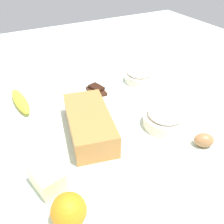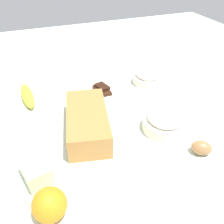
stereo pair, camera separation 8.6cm
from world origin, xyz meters
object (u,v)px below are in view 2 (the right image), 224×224
(flour_bowl, at_px, (148,77))
(butter_block, at_px, (37,172))
(loaf_pan, at_px, (87,121))
(egg_near_butter, at_px, (201,148))
(sugar_bowl, at_px, (165,122))
(banana, at_px, (27,95))
(orange_fruit, at_px, (50,205))
(chocolate_plate, at_px, (102,91))

(flour_bowl, bearing_deg, butter_block, 125.55)
(loaf_pan, distance_m, egg_near_butter, 0.36)
(sugar_bowl, height_order, banana, sugar_bowl)
(flour_bowl, height_order, egg_near_butter, flour_bowl)
(orange_fruit, xyz_separation_m, egg_near_butter, (0.04, -0.46, -0.02))
(loaf_pan, xyz_separation_m, egg_near_butter, (-0.22, -0.29, -0.02))
(loaf_pan, height_order, sugar_bowl, loaf_pan)
(butter_block, bearing_deg, chocolate_plate, -40.35)
(loaf_pan, relative_size, sugar_bowl, 2.01)
(sugar_bowl, relative_size, banana, 0.79)
(egg_near_butter, bearing_deg, banana, 42.45)
(banana, relative_size, egg_near_butter, 3.09)
(flour_bowl, bearing_deg, banana, 84.75)
(egg_near_butter, bearing_deg, flour_bowl, -7.15)
(flour_bowl, bearing_deg, sugar_bowl, 162.36)
(loaf_pan, bearing_deg, chocolate_plate, -17.87)
(chocolate_plate, bearing_deg, egg_near_butter, -159.65)
(sugar_bowl, xyz_separation_m, egg_near_butter, (-0.14, -0.04, -0.01))
(flour_bowl, bearing_deg, egg_near_butter, 172.85)
(sugar_bowl, height_order, butter_block, sugar_bowl)
(banana, distance_m, butter_block, 0.43)
(banana, bearing_deg, orange_fruit, 179.99)
(orange_fruit, bearing_deg, chocolate_plate, -31.31)
(loaf_pan, distance_m, butter_block, 0.24)
(egg_near_butter, distance_m, chocolate_plate, 0.47)
(loaf_pan, distance_m, chocolate_plate, 0.25)
(banana, xyz_separation_m, orange_fruit, (-0.54, 0.00, 0.02))
(flour_bowl, xyz_separation_m, butter_block, (-0.38, 0.53, 0.00))
(sugar_bowl, xyz_separation_m, butter_block, (-0.06, 0.43, -0.00))
(banana, height_order, butter_block, butter_block)
(chocolate_plate, bearing_deg, butter_block, 139.65)
(flour_bowl, relative_size, sugar_bowl, 0.87)
(banana, relative_size, chocolate_plate, 1.46)
(flour_bowl, distance_m, egg_near_butter, 0.46)
(flour_bowl, height_order, orange_fruit, orange_fruit)
(banana, bearing_deg, loaf_pan, -148.61)
(flour_bowl, height_order, chocolate_plate, flour_bowl)
(banana, height_order, egg_near_butter, egg_near_butter)
(loaf_pan, xyz_separation_m, banana, (0.28, 0.17, -0.02))
(butter_block, distance_m, chocolate_plate, 0.48)
(egg_near_butter, relative_size, chocolate_plate, 0.47)
(loaf_pan, bearing_deg, orange_fruit, 160.28)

